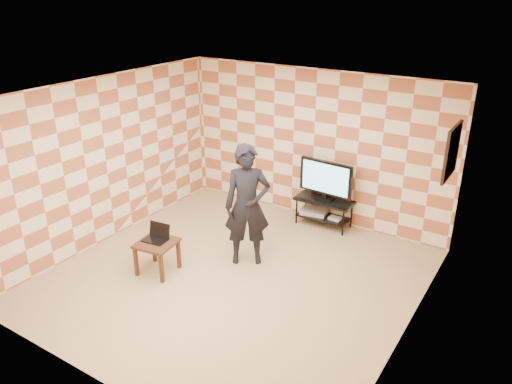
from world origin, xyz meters
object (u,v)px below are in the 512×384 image
tv_stand (324,207)px  tv (326,179)px  side_table (157,247)px  person (247,206)px

tv_stand → tv: (0.00, -0.00, 0.53)m
tv_stand → tv: tv is taller
tv → side_table: tv is taller
tv_stand → person: (-0.47, -1.74, 0.58)m
tv → person: 1.80m
side_table → person: size_ratio=0.32×
tv_stand → person: size_ratio=0.54×
tv → tv_stand: bearing=93.6°
tv_stand → person: person is taller
side_table → person: (0.96, 0.99, 0.53)m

